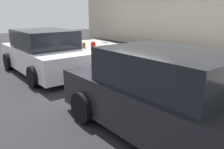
# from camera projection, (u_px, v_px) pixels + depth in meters

# --- Properties ---
(ground_plane) EXTENTS (40.00, 40.00, 0.00)m
(ground_plane) POSITION_uv_depth(u_px,v_px,m) (116.00, 81.00, 7.44)
(ground_plane) COLOR black
(sidewalk_curb) EXTENTS (18.00, 5.00, 0.14)m
(sidewalk_curb) POSITION_uv_depth(u_px,v_px,m) (166.00, 68.00, 8.89)
(sidewalk_curb) COLOR #9E9B93
(sidewalk_curb) RESTS_ON ground_plane
(suitcase_navy_0) EXTENTS (0.48, 0.30, 0.83)m
(suitcase_navy_0) POSITION_uv_depth(u_px,v_px,m) (213.00, 85.00, 5.68)
(suitcase_navy_0) COLOR navy
(suitcase_navy_0) RESTS_ON sidewalk_curb
(suitcase_black_1) EXTENTS (0.39, 0.23, 0.76)m
(suitcase_black_1) POSITION_uv_depth(u_px,v_px,m) (194.00, 78.00, 6.04)
(suitcase_black_1) COLOR black
(suitcase_black_1) RESTS_ON sidewalk_curb
(suitcase_teal_2) EXTENTS (0.50, 0.22, 0.99)m
(suitcase_teal_2) POSITION_uv_depth(u_px,v_px,m) (179.00, 72.00, 6.48)
(suitcase_teal_2) COLOR #0F606B
(suitcase_teal_2) RESTS_ON sidewalk_curb
(suitcase_olive_3) EXTENTS (0.35, 0.25, 0.71)m
(suitcase_olive_3) POSITION_uv_depth(u_px,v_px,m) (164.00, 70.00, 6.87)
(suitcase_olive_3) COLOR #59601E
(suitcase_olive_3) RESTS_ON sidewalk_curb
(suitcase_maroon_4) EXTENTS (0.40, 0.27, 0.97)m
(suitcase_maroon_4) POSITION_uv_depth(u_px,v_px,m) (153.00, 67.00, 7.22)
(suitcase_maroon_4) COLOR maroon
(suitcase_maroon_4) RESTS_ON sidewalk_curb
(suitcase_silver_5) EXTENTS (0.42, 0.24, 1.02)m
(suitcase_silver_5) POSITION_uv_depth(u_px,v_px,m) (141.00, 64.00, 7.59)
(suitcase_silver_5) COLOR #9EA0A8
(suitcase_silver_5) RESTS_ON sidewalk_curb
(suitcase_red_6) EXTENTS (0.49, 0.25, 0.83)m
(suitcase_red_6) POSITION_uv_depth(u_px,v_px,m) (131.00, 62.00, 8.06)
(suitcase_red_6) COLOR red
(suitcase_red_6) RESTS_ON sidewalk_curb
(suitcase_navy_7) EXTENTS (0.40, 0.22, 0.94)m
(suitcase_navy_7) POSITION_uv_depth(u_px,v_px,m) (121.00, 59.00, 8.45)
(suitcase_navy_7) COLOR navy
(suitcase_navy_7) RESTS_ON sidewalk_curb
(suitcase_black_8) EXTENTS (0.37, 0.22, 0.76)m
(suitcase_black_8) POSITION_uv_depth(u_px,v_px,m) (113.00, 57.00, 8.79)
(suitcase_black_8) COLOR black
(suitcase_black_8) RESTS_ON sidewalk_curb
(suitcase_teal_9) EXTENTS (0.44, 0.23, 0.88)m
(suitcase_teal_9) POSITION_uv_depth(u_px,v_px,m) (105.00, 56.00, 9.18)
(suitcase_teal_9) COLOR #0F606B
(suitcase_teal_9) RESTS_ON sidewalk_curb
(fire_hydrant) EXTENTS (0.39, 0.21, 0.81)m
(fire_hydrant) POSITION_uv_depth(u_px,v_px,m) (93.00, 50.00, 9.82)
(fire_hydrant) COLOR red
(fire_hydrant) RESTS_ON sidewalk_curb
(bollard_post) EXTENTS (0.15, 0.15, 0.71)m
(bollard_post) POSITION_uv_depth(u_px,v_px,m) (84.00, 51.00, 10.15)
(bollard_post) COLOR brown
(bollard_post) RESTS_ON sidewalk_curb
(parked_car_charcoal_0) EXTENTS (4.35, 2.04, 1.56)m
(parked_car_charcoal_0) POSITION_uv_depth(u_px,v_px,m) (166.00, 97.00, 4.00)
(parked_car_charcoal_0) COLOR black
(parked_car_charcoal_0) RESTS_ON ground_plane
(parked_car_white_1) EXTENTS (4.38, 2.17, 1.55)m
(parked_car_white_1) POSITION_uv_depth(u_px,v_px,m) (45.00, 53.00, 8.21)
(parked_car_white_1) COLOR silver
(parked_car_white_1) RESTS_ON ground_plane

